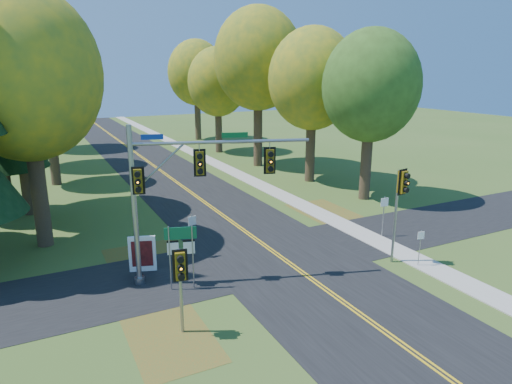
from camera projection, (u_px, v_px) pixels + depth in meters
name	position (u px, v px, depth m)	size (l,w,h in m)	color
ground	(297.00, 269.00, 23.11)	(160.00, 160.00, 0.00)	#3A571E
road_main	(297.00, 269.00, 23.11)	(8.00, 160.00, 0.02)	black
road_cross	(277.00, 255.00, 24.84)	(60.00, 6.00, 0.02)	black
centerline_left	(295.00, 269.00, 23.06)	(0.10, 160.00, 0.01)	gold
centerline_right	(299.00, 268.00, 23.15)	(0.10, 160.00, 0.01)	gold
sidewalk_east	(390.00, 247.00, 25.80)	(1.60, 160.00, 0.06)	#9E998E
leaf_patch_w_near	(150.00, 263.00, 23.74)	(4.00, 6.00, 0.00)	brown
leaf_patch_e	(335.00, 217.00, 31.24)	(3.50, 8.00, 0.00)	brown
leaf_patch_w_far	(170.00, 337.00, 17.27)	(3.00, 5.00, 0.00)	brown
tree_w_a	(26.00, 75.00, 23.87)	(8.00, 8.00, 14.15)	#38281C
tree_e_a	(371.00, 87.00, 33.46)	(7.20, 7.20, 12.73)	#38281C
tree_w_b	(12.00, 60.00, 29.33)	(8.60, 8.60, 15.38)	#38281C
tree_e_b	(313.00, 80.00, 38.97)	(7.60, 7.60, 13.33)	#38281C
tree_w_c	(47.00, 92.00, 37.97)	(6.80, 6.80, 11.91)	#38281C
tree_e_c	(258.00, 60.00, 45.02)	(8.80, 8.80, 15.79)	#38281C
tree_w_d	(33.00, 69.00, 44.74)	(8.20, 8.20, 14.56)	#38281C
tree_e_d	(218.00, 82.00, 53.30)	(7.00, 7.00, 12.32)	#38281C
tree_w_e	(41.00, 66.00, 54.58)	(8.40, 8.40, 14.97)	#38281C
tree_e_e	(197.00, 73.00, 62.80)	(7.80, 7.80, 13.74)	#38281C
traffic_mast	(179.00, 183.00, 20.57)	(7.92, 2.71, 7.49)	gray
east_signal_pole	(401.00, 193.00, 22.79)	(0.58, 0.68, 5.04)	gray
ped_signal_pole	(180.00, 272.00, 16.71)	(0.55, 0.64, 3.51)	gray
route_sign_cluster	(181.00, 245.00, 20.46)	(1.38, 0.47, 3.08)	gray
info_kiosk	(142.00, 254.00, 22.64)	(1.32, 0.59, 1.83)	white
reg_sign_e_north	(384.00, 209.00, 27.13)	(0.48, 0.13, 2.50)	gray
reg_sign_e_south	(420.00, 242.00, 23.08)	(0.37, 0.09, 1.95)	gray
reg_sign_w	(192.00, 228.00, 24.12)	(0.46, 0.13, 2.40)	gray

